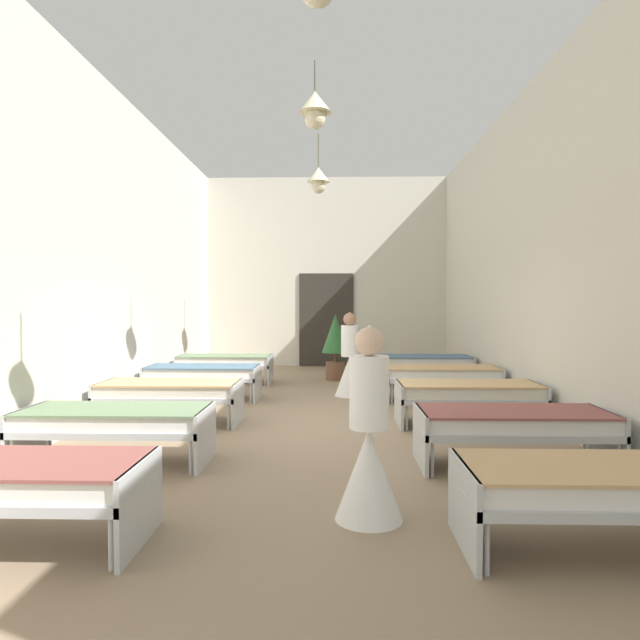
# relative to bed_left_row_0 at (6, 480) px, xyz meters

# --- Properties ---
(ground_plane) EXTENTS (6.75, 14.42, 0.10)m
(ground_plane) POSITION_rel_bed_left_row_0_xyz_m (2.02, 3.80, -0.49)
(ground_plane) COLOR #8C755B
(room_shell) EXTENTS (6.55, 14.02, 4.87)m
(room_shell) POSITION_rel_bed_left_row_0_xyz_m (2.02, 5.17, 2.00)
(room_shell) COLOR beige
(room_shell) RESTS_ON ground
(bed_left_row_0) EXTENTS (1.90, 0.84, 0.57)m
(bed_left_row_0) POSITION_rel_bed_left_row_0_xyz_m (0.00, 0.00, 0.00)
(bed_left_row_0) COLOR #B7BCC1
(bed_left_row_0) RESTS_ON ground
(bed_right_row_0) EXTENTS (1.90, 0.84, 0.57)m
(bed_right_row_0) POSITION_rel_bed_left_row_0_xyz_m (4.05, 0.00, 0.00)
(bed_right_row_0) COLOR #B7BCC1
(bed_right_row_0) RESTS_ON ground
(bed_left_row_1) EXTENTS (1.90, 0.84, 0.57)m
(bed_left_row_1) POSITION_rel_bed_left_row_0_xyz_m (0.00, 1.90, 0.00)
(bed_left_row_1) COLOR #B7BCC1
(bed_left_row_1) RESTS_ON ground
(bed_right_row_1) EXTENTS (1.90, 0.84, 0.57)m
(bed_right_row_1) POSITION_rel_bed_left_row_0_xyz_m (4.05, 1.90, 0.00)
(bed_right_row_1) COLOR #B7BCC1
(bed_right_row_1) RESTS_ON ground
(bed_left_row_2) EXTENTS (1.90, 0.84, 0.57)m
(bed_left_row_2) POSITION_rel_bed_left_row_0_xyz_m (0.00, 3.80, 0.00)
(bed_left_row_2) COLOR #B7BCC1
(bed_left_row_2) RESTS_ON ground
(bed_right_row_2) EXTENTS (1.90, 0.84, 0.57)m
(bed_right_row_2) POSITION_rel_bed_left_row_0_xyz_m (4.05, 3.80, 0.00)
(bed_right_row_2) COLOR #B7BCC1
(bed_right_row_2) RESTS_ON ground
(bed_left_row_3) EXTENTS (1.90, 0.84, 0.57)m
(bed_left_row_3) POSITION_rel_bed_left_row_0_xyz_m (0.00, 5.70, 0.00)
(bed_left_row_3) COLOR #B7BCC1
(bed_left_row_3) RESTS_ON ground
(bed_right_row_3) EXTENTS (1.90, 0.84, 0.57)m
(bed_right_row_3) POSITION_rel_bed_left_row_0_xyz_m (4.05, 5.70, 0.00)
(bed_right_row_3) COLOR #B7BCC1
(bed_right_row_3) RESTS_ON ground
(bed_left_row_4) EXTENTS (1.90, 0.84, 0.57)m
(bed_left_row_4) POSITION_rel_bed_left_row_0_xyz_m (0.00, 7.60, 0.00)
(bed_left_row_4) COLOR #B7BCC1
(bed_left_row_4) RESTS_ON ground
(bed_right_row_4) EXTENTS (1.90, 0.84, 0.57)m
(bed_right_row_4) POSITION_rel_bed_left_row_0_xyz_m (4.05, 7.60, 0.00)
(bed_right_row_4) COLOR #B7BCC1
(bed_right_row_4) RESTS_ON ground
(nurse_near_aisle) EXTENTS (0.52, 0.52, 1.49)m
(nurse_near_aisle) POSITION_rel_bed_left_row_0_xyz_m (2.51, 0.50, 0.09)
(nurse_near_aisle) COLOR white
(nurse_near_aisle) RESTS_ON ground
(nurse_mid_aisle) EXTENTS (0.52, 0.52, 1.49)m
(nurse_mid_aisle) POSITION_rel_bed_left_row_0_xyz_m (2.51, 6.11, 0.09)
(nurse_mid_aisle) COLOR white
(nurse_mid_aisle) RESTS_ON ground
(potted_plant) EXTENTS (0.57, 0.57, 1.41)m
(potted_plant) POSITION_rel_bed_left_row_0_xyz_m (2.26, 8.14, 0.40)
(potted_plant) COLOR brown
(potted_plant) RESTS_ON ground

